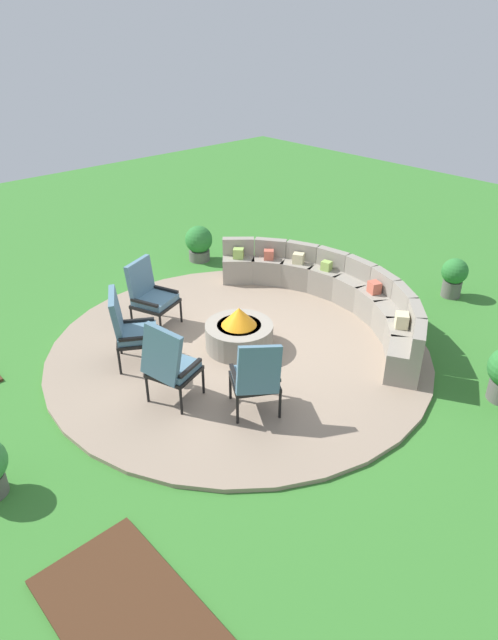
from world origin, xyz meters
The scene contains 11 objects.
ground_plane centered at (0.00, 0.00, 0.00)m, with size 24.00×24.00×0.00m, color #387A2D.
patio_circle centered at (0.00, 0.00, 0.03)m, with size 5.69×5.69×0.06m, color gray.
mulch_bed_right centered at (2.56, -3.47, 0.02)m, with size 1.88×1.04×0.04m, color #472B19.
fire_pit centered at (0.00, 0.00, 0.31)m, with size 1.02×1.02×0.67m.
curved_stone_bench centered at (0.21, 1.97, 0.38)m, with size 4.59×1.84×0.78m.
lounge_chair_front_left centered at (-1.46, -0.58, 0.62)m, with size 0.77×0.77×1.09m.
lounge_chair_front_right centered at (-0.72, -1.40, 0.63)m, with size 0.80×0.83×1.16m.
lounge_chair_back_left centered at (0.40, -1.52, 0.64)m, with size 0.73×0.72×1.19m.
lounge_chair_back_right centered at (1.30, -0.87, 0.61)m, with size 0.77×0.79×1.06m.
potted_plant_1 centered at (-3.18, 1.72, 0.39)m, with size 0.56×0.56×0.73m.
potted_plant_3 centered at (1.21, 4.04, 0.40)m, with size 0.46×0.46×0.72m.
Camera 1 is at (5.24, -4.60, 4.42)m, focal length 30.50 mm.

